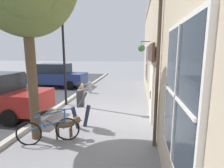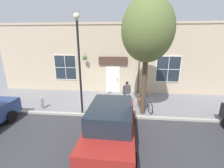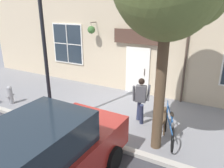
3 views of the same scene
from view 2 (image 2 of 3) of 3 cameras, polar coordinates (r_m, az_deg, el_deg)
ground_plane at (r=10.29m, az=-2.20°, el=-6.91°), size 90.00×90.00×0.00m
storefront_facade at (r=11.86m, az=-0.76°, el=9.57°), size 0.95×18.00×5.33m
pedestrian_walking at (r=9.63m, az=5.64°, el=-2.71°), size 0.64×0.55×1.58m
dog_on_leash at (r=9.65m, az=10.52°, el=-5.81°), size 1.06×0.41×0.71m
street_tree_by_curb at (r=8.11m, az=13.77°, el=18.63°), size 2.90×2.61×6.14m
leaning_bicycle at (r=9.36m, az=12.58°, el=-7.26°), size 1.64×0.66×1.00m
parked_car_mid_block at (r=6.15m, az=-0.27°, el=-14.86°), size 4.34×2.01×1.75m
street_lamp at (r=7.90m, az=-12.53°, el=11.35°), size 0.32×0.32×5.31m
fire_hydrant at (r=10.16m, az=-25.15°, el=-6.44°), size 0.34×0.20×0.77m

